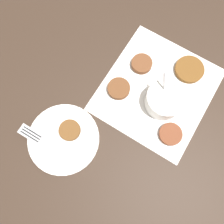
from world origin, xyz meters
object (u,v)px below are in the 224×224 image
object	(u,v)px
serving_plate	(64,139)
fork	(43,141)
sauce_bowl	(165,100)
fritter_on_plate	(70,130)

from	to	relation	value
serving_plate	fork	distance (m)	0.05
sauce_bowl	serving_plate	world-z (taller)	sauce_bowl
fritter_on_plate	fork	bearing A→B (deg)	150.73
sauce_bowl	fork	world-z (taller)	sauce_bowl
fritter_on_plate	fork	size ratio (longest dim) A/B	0.30
sauce_bowl	fritter_on_plate	distance (m)	0.27
sauce_bowl	fritter_on_plate	bearing A→B (deg)	146.49
fritter_on_plate	sauce_bowl	bearing A→B (deg)	-33.51
serving_plate	fork	xyz separation A→B (m)	(-0.04, 0.04, 0.01)
serving_plate	fritter_on_plate	xyz separation A→B (m)	(0.03, -0.00, 0.02)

